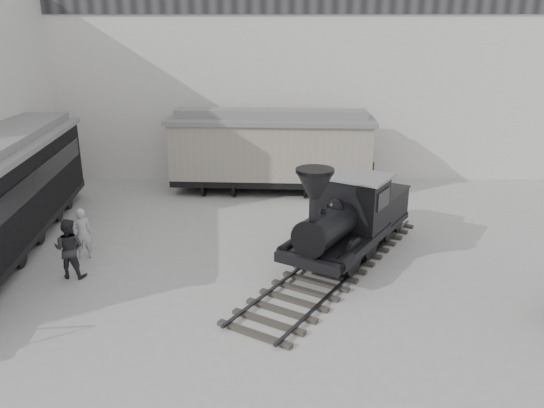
{
  "coord_description": "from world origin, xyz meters",
  "views": [
    {
      "loc": [
        -0.18,
        -12.49,
        7.46
      ],
      "look_at": [
        -0.23,
        3.77,
        2.0
      ],
      "focal_mm": 35.0,
      "sensor_mm": 36.0,
      "label": 1
    }
  ],
  "objects_px": {
    "locomotive": "(346,222)",
    "visitor_a": "(82,233)",
    "visitor_b": "(69,248)",
    "boxcar": "(271,149)"
  },
  "relations": [
    {
      "from": "locomotive",
      "to": "visitor_a",
      "type": "distance_m",
      "value": 8.83
    },
    {
      "from": "visitor_a",
      "to": "visitor_b",
      "type": "distance_m",
      "value": 1.43
    },
    {
      "from": "locomotive",
      "to": "visitor_a",
      "type": "relative_size",
      "value": 5.5
    },
    {
      "from": "boxcar",
      "to": "visitor_b",
      "type": "bearing_deg",
      "value": -120.82
    },
    {
      "from": "boxcar",
      "to": "visitor_a",
      "type": "bearing_deg",
      "value": -125.83
    },
    {
      "from": "visitor_b",
      "to": "visitor_a",
      "type": "bearing_deg",
      "value": -82.4
    },
    {
      "from": "boxcar",
      "to": "visitor_a",
      "type": "xyz_separation_m",
      "value": [
        -6.28,
        -7.76,
        -1.14
      ]
    },
    {
      "from": "locomotive",
      "to": "visitor_b",
      "type": "relative_size",
      "value": 5.11
    },
    {
      "from": "locomotive",
      "to": "visitor_b",
      "type": "distance_m",
      "value": 8.85
    },
    {
      "from": "visitor_a",
      "to": "visitor_b",
      "type": "bearing_deg",
      "value": 79.46
    }
  ]
}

